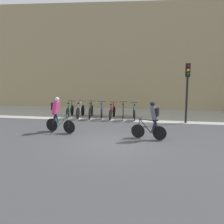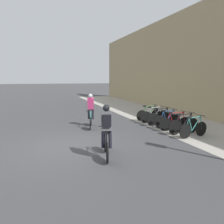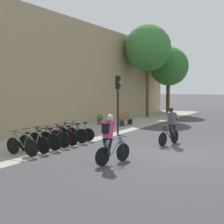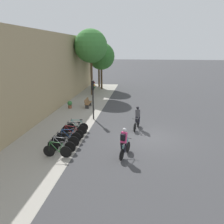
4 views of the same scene
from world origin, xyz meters
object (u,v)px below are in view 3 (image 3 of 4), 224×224
object	(u,v)px
parked_bike_0	(22,145)
parked_bike_3	(55,138)
parked_bike_6	(80,133)
parked_bike_2	(45,140)
bench	(125,119)
parked_bike_1	(34,143)
cyclist_grey	(171,125)
parked_bike_4	(64,136)
potted_plant	(100,119)
traffic_light_pole	(118,93)
parked_bike_5	(72,134)
cyclist_pink	(110,138)

from	to	relation	value
parked_bike_0	parked_bike_3	size ratio (longest dim) A/B	1.02
parked_bike_3	parked_bike_6	bearing A→B (deg)	-0.02
parked_bike_2	bench	bearing A→B (deg)	5.01
parked_bike_1	parked_bike_6	world-z (taller)	parked_bike_1
parked_bike_0	parked_bike_6	size ratio (longest dim) A/B	1.04
cyclist_grey	parked_bike_0	bearing A→B (deg)	139.75
parked_bike_4	potted_plant	xyz separation A→B (m)	(7.46, 2.55, 0.04)
parked_bike_3	potted_plant	size ratio (longest dim) A/B	2.10
parked_bike_2	traffic_light_pole	xyz separation A→B (m)	(5.65, -0.60, 1.92)
parked_bike_6	potted_plant	bearing A→B (deg)	22.58
parked_bike_3	traffic_light_pole	xyz separation A→B (m)	(4.99, -0.60, 1.94)
parked_bike_6	traffic_light_pole	size ratio (longest dim) A/B	0.48
parked_bike_4	potted_plant	size ratio (longest dim) A/B	2.17
cyclist_grey	parked_bike_5	xyz separation A→B (m)	(-1.87, 4.39, -0.53)
cyclist_grey	parked_bike_2	distance (m)	5.87
parked_bike_0	bench	world-z (taller)	parked_bike_0
parked_bike_2	parked_bike_3	distance (m)	0.66
parked_bike_6	potted_plant	distance (m)	6.64
bench	traffic_light_pole	bearing A→B (deg)	-159.39
cyclist_grey	potted_plant	distance (m)	8.53
cyclist_grey	bench	xyz separation A→B (m)	(5.58, 5.22, -0.48)
parked_bike_5	parked_bike_6	size ratio (longest dim) A/B	1.09
parked_bike_5	bench	bearing A→B (deg)	6.34
parked_bike_2	parked_bike_6	bearing A→B (deg)	-0.00
parked_bike_0	parked_bike_5	size ratio (longest dim) A/B	0.95
cyclist_pink	cyclist_grey	world-z (taller)	cyclist_pink
parked_bike_2	potted_plant	xyz separation A→B (m)	(8.79, 2.55, 0.02)
parked_bike_0	potted_plant	xyz separation A→B (m)	(10.12, 2.55, 0.03)
cyclist_pink	bench	xyz separation A→B (m)	(10.31, 4.56, -0.48)
parked_bike_2	bench	size ratio (longest dim) A/B	1.10
cyclist_pink	parked_bike_1	distance (m)	3.78
parked_bike_4	parked_bike_5	bearing A→B (deg)	0.06
parked_bike_1	parked_bike_0	bearing A→B (deg)	179.94
cyclist_pink	parked_bike_2	xyz separation A→B (m)	(0.87, 3.74, -0.53)
parked_bike_3	parked_bike_5	distance (m)	1.33
parked_bike_4	parked_bike_5	size ratio (longest dim) A/B	0.96
cyclist_pink	potted_plant	size ratio (longest dim) A/B	2.27
parked_bike_1	parked_bike_5	world-z (taller)	parked_bike_5
parked_bike_2	parked_bike_3	xyz separation A→B (m)	(0.66, 0.00, -0.01)
parked_bike_4	traffic_light_pole	xyz separation A→B (m)	(4.32, -0.60, 1.95)
parked_bike_3	parked_bike_5	world-z (taller)	parked_bike_5
parked_bike_5	parked_bike_4	bearing A→B (deg)	-179.94
cyclist_pink	potted_plant	distance (m)	11.54
traffic_light_pole	bench	size ratio (longest dim) A/B	2.12
cyclist_pink	bench	bearing A→B (deg)	23.88
potted_plant	parked_bike_1	bearing A→B (deg)	-164.90
cyclist_pink	parked_bike_4	world-z (taller)	cyclist_pink
traffic_light_pole	parked_bike_0	bearing A→B (deg)	175.11
parked_bike_3	bench	size ratio (longest dim) A/B	1.03
parked_bike_0	parked_bike_4	distance (m)	2.65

